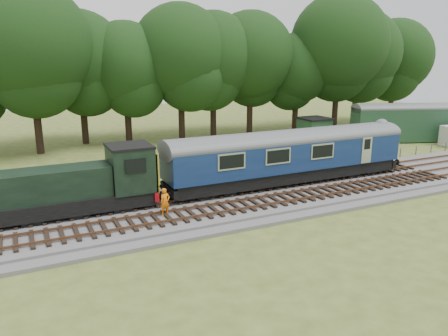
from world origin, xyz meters
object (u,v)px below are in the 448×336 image
shunter_loco (84,185)px  dmu_railcar (289,152)px  worker (165,202)px  parked_coach (425,120)px

shunter_loco → dmu_railcar: bearing=-0.0°
shunter_loco → worker: (3.99, -2.52, -0.82)m
shunter_loco → parked_coach: bearing=12.6°
dmu_railcar → shunter_loco: (-13.93, 0.00, -0.63)m
shunter_loco → worker: size_ratio=5.56×
worker → parked_coach: (33.39, 10.89, 1.15)m
dmu_railcar → worker: bearing=-165.8°
shunter_loco → parked_coach: 38.31m
dmu_railcar → parked_coach: size_ratio=1.13×
worker → parked_coach: 35.14m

